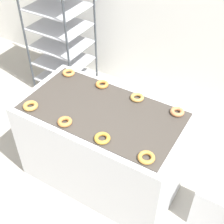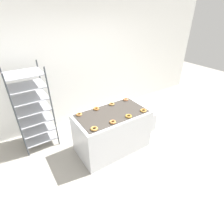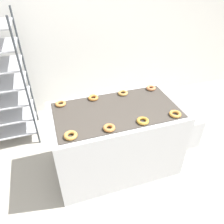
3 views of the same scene
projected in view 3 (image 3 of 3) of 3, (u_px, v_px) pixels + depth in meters
name	position (u px, v px, depth m)	size (l,w,h in m)	color
ground_plane	(135.00, 209.00, 2.25)	(14.00, 14.00, 0.00)	#9E998E
wall_back	(82.00, 19.00, 3.07)	(8.00, 0.05, 2.80)	white
fryer_machine	(116.00, 140.00, 2.50)	(1.38, 0.76, 0.83)	silver
baking_rack_cart	(0.00, 83.00, 2.69)	(0.64, 0.56, 1.66)	#33383D
glaze_bin	(186.00, 131.00, 2.93)	(0.30, 0.28, 0.43)	silver
donut_near_left	(71.00, 135.00, 1.91)	(0.12, 0.12, 0.03)	#B47E3A
donut_near_midleft	(109.00, 128.00, 1.99)	(0.11, 0.11, 0.03)	#B67036
donut_near_midright	(143.00, 121.00, 2.08)	(0.12, 0.12, 0.03)	#AD7D2C
donut_near_right	(175.00, 114.00, 2.17)	(0.12, 0.12, 0.03)	#B97F36
donut_far_left	(61.00, 104.00, 2.32)	(0.11, 0.11, 0.03)	#BA783C
donut_far_midleft	(93.00, 98.00, 2.41)	(0.11, 0.11, 0.03)	#BA7231
donut_far_midright	(123.00, 93.00, 2.50)	(0.11, 0.11, 0.03)	#B4823F
donut_far_right	(151.00, 88.00, 2.59)	(0.11, 0.11, 0.03)	#B67044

